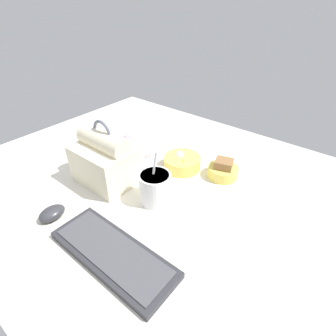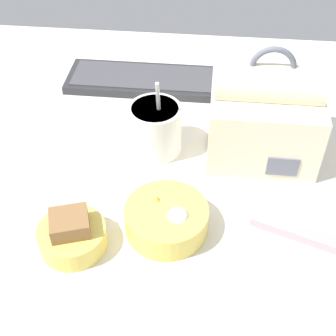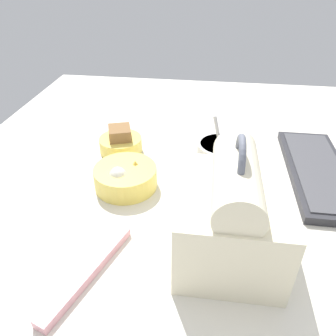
{
  "view_description": "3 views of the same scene",
  "coord_description": "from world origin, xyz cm",
  "px_view_note": "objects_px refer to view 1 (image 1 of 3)",
  "views": [
    {
      "loc": [
        -46.07,
        53.85,
        56.28
      ],
      "look_at": [
        -0.69,
        -2.44,
        7.0
      ],
      "focal_mm": 28.0,
      "sensor_mm": 36.0,
      "label": 1
    },
    {
      "loc": [
        5.27,
        -59.69,
        61.12
      ],
      "look_at": [
        -0.69,
        -2.44,
        7.0
      ],
      "focal_mm": 50.0,
      "sensor_mm": 36.0,
      "label": 2
    },
    {
      "loc": [
        54.93,
        5.12,
        44.71
      ],
      "look_at": [
        -0.69,
        -2.44,
        7.0
      ],
      "focal_mm": 35.0,
      "sensor_mm": 36.0,
      "label": 3
    }
  ],
  "objects_px": {
    "keyboard": "(113,253)",
    "bento_bowl_snacks": "(182,162)",
    "computer_mouse": "(52,213)",
    "soup_cup": "(155,187)",
    "bento_bowl_sandwich": "(223,170)",
    "chopstick_case": "(137,146)",
    "lunch_bag": "(106,159)"
  },
  "relations": [
    {
      "from": "keyboard",
      "to": "bento_bowl_snacks",
      "type": "bearing_deg",
      "value": -76.89
    },
    {
      "from": "keyboard",
      "to": "computer_mouse",
      "type": "relative_size",
      "value": 4.49
    },
    {
      "from": "soup_cup",
      "to": "computer_mouse",
      "type": "relative_size",
      "value": 2.12
    },
    {
      "from": "computer_mouse",
      "to": "keyboard",
      "type": "bearing_deg",
      "value": -175.24
    },
    {
      "from": "computer_mouse",
      "to": "bento_bowl_snacks",
      "type": "bearing_deg",
      "value": -107.61
    },
    {
      "from": "keyboard",
      "to": "soup_cup",
      "type": "height_order",
      "value": "soup_cup"
    },
    {
      "from": "bento_bowl_snacks",
      "to": "computer_mouse",
      "type": "bearing_deg",
      "value": 72.39
    },
    {
      "from": "bento_bowl_sandwich",
      "to": "computer_mouse",
      "type": "relative_size",
      "value": 1.38
    },
    {
      "from": "keyboard",
      "to": "chopstick_case",
      "type": "distance_m",
      "value": 0.54
    },
    {
      "from": "keyboard",
      "to": "bento_bowl_sandwich",
      "type": "distance_m",
      "value": 0.47
    },
    {
      "from": "bento_bowl_snacks",
      "to": "chopstick_case",
      "type": "height_order",
      "value": "bento_bowl_snacks"
    },
    {
      "from": "keyboard",
      "to": "bento_bowl_sandwich",
      "type": "xyz_separation_m",
      "value": [
        -0.04,
        -0.47,
        0.01
      ]
    },
    {
      "from": "bento_bowl_snacks",
      "to": "computer_mouse",
      "type": "relative_size",
      "value": 1.74
    },
    {
      "from": "bento_bowl_sandwich",
      "to": "chopstick_case",
      "type": "xyz_separation_m",
      "value": [
        0.38,
        0.04,
        -0.02
      ]
    },
    {
      "from": "keyboard",
      "to": "bento_bowl_sandwich",
      "type": "height_order",
      "value": "bento_bowl_sandwich"
    },
    {
      "from": "soup_cup",
      "to": "chopstick_case",
      "type": "bearing_deg",
      "value": -35.55
    },
    {
      "from": "lunch_bag",
      "to": "bento_bowl_sandwich",
      "type": "bearing_deg",
      "value": -138.75
    },
    {
      "from": "lunch_bag",
      "to": "computer_mouse",
      "type": "distance_m",
      "value": 0.23
    },
    {
      "from": "computer_mouse",
      "to": "chopstick_case",
      "type": "xyz_separation_m",
      "value": [
        0.1,
        -0.44,
        -0.01
      ]
    },
    {
      "from": "keyboard",
      "to": "soup_cup",
      "type": "bearing_deg",
      "value": -75.79
    },
    {
      "from": "keyboard",
      "to": "chopstick_case",
      "type": "bearing_deg",
      "value": -51.6
    },
    {
      "from": "soup_cup",
      "to": "computer_mouse",
      "type": "xyz_separation_m",
      "value": [
        0.18,
        0.24,
        -0.03
      ]
    },
    {
      "from": "soup_cup",
      "to": "bento_bowl_snacks",
      "type": "distance_m",
      "value": 0.2
    },
    {
      "from": "bento_bowl_sandwich",
      "to": "computer_mouse",
      "type": "bearing_deg",
      "value": 60.11
    },
    {
      "from": "lunch_bag",
      "to": "soup_cup",
      "type": "relative_size",
      "value": 1.36
    },
    {
      "from": "bento_bowl_sandwich",
      "to": "chopstick_case",
      "type": "bearing_deg",
      "value": 6.72
    },
    {
      "from": "computer_mouse",
      "to": "chopstick_case",
      "type": "distance_m",
      "value": 0.45
    },
    {
      "from": "lunch_bag",
      "to": "computer_mouse",
      "type": "relative_size",
      "value": 2.88
    },
    {
      "from": "chopstick_case",
      "to": "keyboard",
      "type": "bearing_deg",
      "value": 128.4
    },
    {
      "from": "soup_cup",
      "to": "computer_mouse",
      "type": "bearing_deg",
      "value": 53.49
    },
    {
      "from": "lunch_bag",
      "to": "computer_mouse",
      "type": "xyz_separation_m",
      "value": [
        -0.02,
        0.23,
        -0.06
      ]
    },
    {
      "from": "keyboard",
      "to": "soup_cup",
      "type": "distance_m",
      "value": 0.23
    }
  ]
}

